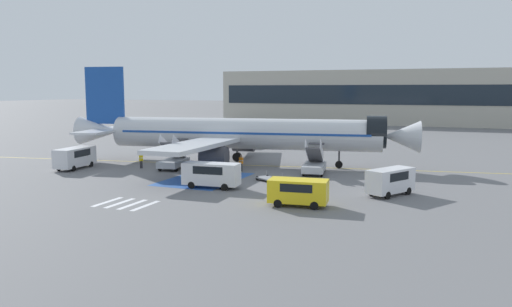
# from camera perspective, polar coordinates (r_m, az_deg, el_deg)

# --- Properties ---
(ground_plane) EXTENTS (600.00, 600.00, 0.00)m
(ground_plane) POSITION_cam_1_polar(r_m,az_deg,el_deg) (59.98, -2.49, -1.20)
(ground_plane) COLOR slate
(apron_leadline_yellow) EXTENTS (74.59, 13.16, 0.01)m
(apron_leadline_yellow) POSITION_cam_1_polar(r_m,az_deg,el_deg) (59.03, -1.37, -1.33)
(apron_leadline_yellow) COLOR gold
(apron_leadline_yellow) RESTS_ON ground_plane
(apron_stand_patch_blue) EXTENTS (6.78, 10.09, 0.01)m
(apron_stand_patch_blue) POSITION_cam_1_polar(r_m,az_deg,el_deg) (50.16, -5.91, -2.92)
(apron_stand_patch_blue) COLOR #2856A8
(apron_stand_patch_blue) RESTS_ON ground_plane
(apron_walkway_bar_0) EXTENTS (0.44, 3.60, 0.01)m
(apron_walkway_bar_0) POSITION_cam_1_polar(r_m,az_deg,el_deg) (41.67, -16.62, -5.31)
(apron_walkway_bar_0) COLOR silver
(apron_walkway_bar_0) RESTS_ON ground_plane
(apron_walkway_bar_1) EXTENTS (0.44, 3.60, 0.01)m
(apron_walkway_bar_1) POSITION_cam_1_polar(r_m,az_deg,el_deg) (40.94, -15.30, -5.49)
(apron_walkway_bar_1) COLOR silver
(apron_walkway_bar_1) RESTS_ON ground_plane
(apron_walkway_bar_2) EXTENTS (0.44, 3.60, 0.01)m
(apron_walkway_bar_2) POSITION_cam_1_polar(r_m,az_deg,el_deg) (40.24, -13.93, -5.67)
(apron_walkway_bar_2) COLOR silver
(apron_walkway_bar_2) RESTS_ON ground_plane
(apron_walkway_bar_3) EXTENTS (0.44, 3.60, 0.01)m
(apron_walkway_bar_3) POSITION_cam_1_polar(r_m,az_deg,el_deg) (39.55, -12.52, -5.85)
(apron_walkway_bar_3) COLOR silver
(apron_walkway_bar_3) RESTS_ON ground_plane
(airliner) EXTENTS (41.02, 31.37, 11.65)m
(airliner) POSITION_cam_1_polar(r_m,az_deg,el_deg) (58.76, -2.05, 2.29)
(airliner) COLOR silver
(airliner) RESTS_ON ground_plane
(boarding_stairs_forward) EXTENTS (2.99, 5.48, 3.89)m
(boarding_stairs_forward) POSITION_cam_1_polar(r_m,az_deg,el_deg) (53.21, 6.68, -1.28)
(boarding_stairs_forward) COLOR #ADB2BA
(boarding_stairs_forward) RESTS_ON ground_plane
(boarding_stairs_aft) EXTENTS (2.99, 5.48, 4.05)m
(boarding_stairs_aft) POSITION_cam_1_polar(r_m,az_deg,el_deg) (56.92, -9.40, -0.74)
(boarding_stairs_aft) COLOR #ADB2BA
(boarding_stairs_aft) RESTS_ON ground_plane
(fuel_tanker) EXTENTS (3.76, 8.72, 3.33)m
(fuel_tanker) POSITION_cam_1_polar(r_m,az_deg,el_deg) (80.56, -1.05, 2.20)
(fuel_tanker) COLOR #38383D
(fuel_tanker) RESTS_ON ground_plane
(service_van_0) EXTENTS (2.59, 5.59, 2.39)m
(service_van_0) POSITION_cam_1_polar(r_m,az_deg,el_deg) (59.74, -19.99, -0.30)
(service_van_0) COLOR silver
(service_van_0) RESTS_ON ground_plane
(service_van_1) EXTENTS (5.31, 2.25, 2.29)m
(service_van_1) POSITION_cam_1_polar(r_m,az_deg,el_deg) (45.44, -5.14, -2.25)
(service_van_1) COLOR silver
(service_van_1) RESTS_ON ground_plane
(service_van_2) EXTENTS (4.70, 2.58, 2.06)m
(service_van_2) POSITION_cam_1_polar(r_m,az_deg,el_deg) (38.46, 4.86, -4.19)
(service_van_2) COLOR yellow
(service_van_2) RESTS_ON ground_plane
(service_van_3) EXTENTS (3.80, 4.87, 2.28)m
(service_van_3) POSITION_cam_1_polar(r_m,az_deg,el_deg) (43.60, 15.11, -2.90)
(service_van_3) COLOR silver
(service_van_3) RESTS_ON ground_plane
(baggage_cart) EXTENTS (3.00, 2.61, 0.87)m
(baggage_cart) POSITION_cam_1_polar(r_m,az_deg,el_deg) (48.80, 1.48, -2.87)
(baggage_cart) COLOR gray
(baggage_cart) RESTS_ON ground_plane
(ground_crew_0) EXTENTS (0.44, 0.48, 1.75)m
(ground_crew_0) POSITION_cam_1_polar(r_m,az_deg,el_deg) (58.06, -13.00, -0.66)
(ground_crew_0) COLOR #2D2D33
(ground_crew_0) RESTS_ON ground_plane
(ground_crew_1) EXTENTS (0.49, 0.41, 1.83)m
(ground_crew_1) POSITION_cam_1_polar(r_m,az_deg,el_deg) (56.07, -4.40, -0.72)
(ground_crew_1) COLOR #2D2D33
(ground_crew_1) RESTS_ON ground_plane
(ground_crew_2) EXTENTS (0.46, 0.30, 1.74)m
(ground_crew_2) POSITION_cam_1_polar(r_m,az_deg,el_deg) (54.49, -1.72, -1.00)
(ground_crew_2) COLOR black
(ground_crew_2) RESTS_ON ground_plane
(traffic_cone_0) EXTENTS (0.56, 0.56, 0.62)m
(traffic_cone_0) POSITION_cam_1_polar(r_m,az_deg,el_deg) (46.40, 7.48, -3.40)
(traffic_cone_0) COLOR orange
(traffic_cone_0) RESTS_ON ground_plane
(traffic_cone_1) EXTENTS (0.41, 0.41, 0.46)m
(traffic_cone_1) POSITION_cam_1_polar(r_m,az_deg,el_deg) (46.41, 5.91, -3.48)
(traffic_cone_1) COLOR orange
(traffic_cone_1) RESTS_ON ground_plane
(traffic_cone_2) EXTENTS (0.41, 0.41, 0.46)m
(traffic_cone_2) POSITION_cam_1_polar(r_m,az_deg,el_deg) (56.19, -2.26, -1.54)
(traffic_cone_2) COLOR orange
(traffic_cone_2) RESTS_ON ground_plane
(terminal_building) EXTENTS (87.22, 12.10, 13.74)m
(terminal_building) POSITION_cam_1_polar(r_m,az_deg,el_deg) (132.60, 14.76, 6.24)
(terminal_building) COLOR #B2AD9E
(terminal_building) RESTS_ON ground_plane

